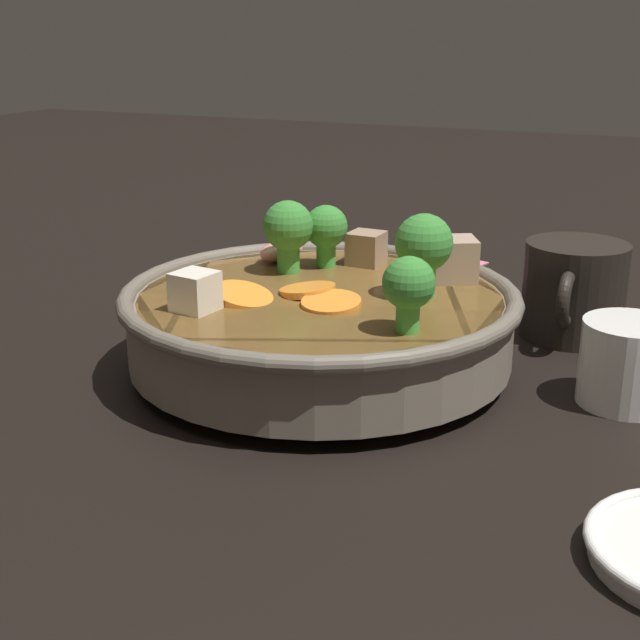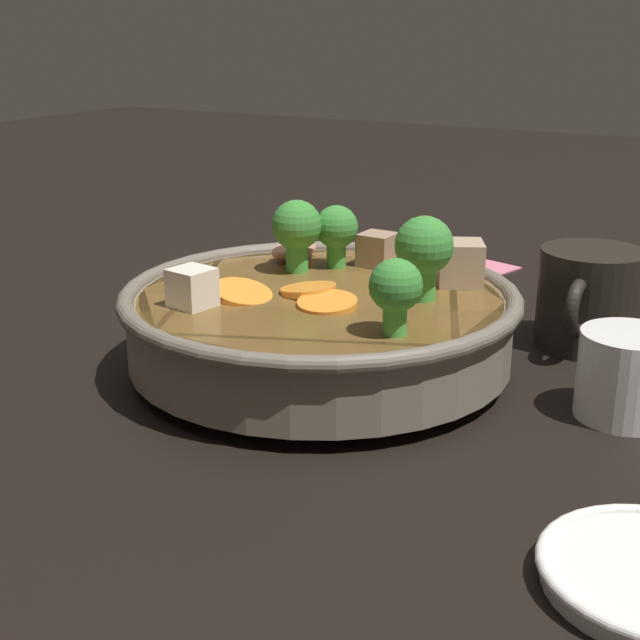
% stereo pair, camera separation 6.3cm
% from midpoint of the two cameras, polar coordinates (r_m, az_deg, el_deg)
% --- Properties ---
extents(ground_plane, '(3.00, 3.00, 0.00)m').
position_cam_midpoint_polar(ground_plane, '(0.64, -2.81, -3.24)').
color(ground_plane, black).
extents(stirfry_bowl, '(0.28, 0.28, 0.11)m').
position_cam_midpoint_polar(stirfry_bowl, '(0.63, -2.76, 0.23)').
color(stirfry_bowl, slate).
rests_on(stirfry_bowl, ground_plane).
extents(tea_cup, '(0.06, 0.06, 0.06)m').
position_cam_midpoint_polar(tea_cup, '(0.60, 16.34, -2.67)').
color(tea_cup, white).
rests_on(tea_cup, ground_plane).
extents(dark_mug, '(0.10, 0.08, 0.08)m').
position_cam_midpoint_polar(dark_mug, '(0.72, 13.55, 1.80)').
color(dark_mug, black).
rests_on(dark_mug, ground_plane).
extents(napkin, '(0.13, 0.10, 0.00)m').
position_cam_midpoint_polar(napkin, '(0.91, 5.00, 3.39)').
color(napkin, '#D16B84').
rests_on(napkin, ground_plane).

